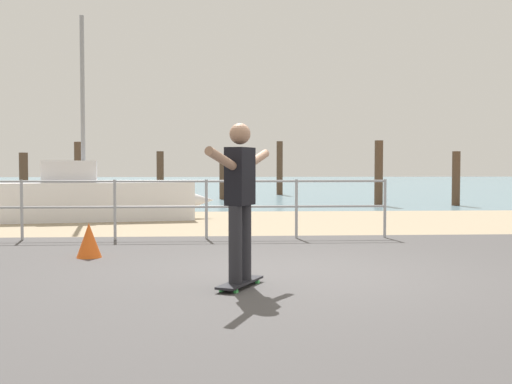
% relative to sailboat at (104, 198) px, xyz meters
% --- Properties ---
extents(ground_plane, '(24.00, 10.00, 0.04)m').
position_rel_sailboat_xyz_m(ground_plane, '(3.56, -8.60, -0.52)').
color(ground_plane, '#474444').
rests_on(ground_plane, ground).
extents(beach_strip, '(24.00, 6.00, 0.04)m').
position_rel_sailboat_xyz_m(beach_strip, '(3.56, -0.60, -0.52)').
color(beach_strip, tan).
rests_on(beach_strip, ground).
extents(sea_surface, '(72.00, 50.00, 0.04)m').
position_rel_sailboat_xyz_m(sea_surface, '(3.56, 27.40, -0.52)').
color(sea_surface, slate).
rests_on(sea_surface, ground).
extents(railing_fence, '(11.02, 0.05, 1.05)m').
position_rel_sailboat_xyz_m(railing_fence, '(0.11, -4.00, 0.18)').
color(railing_fence, '#9EA0A5').
rests_on(railing_fence, ground).
extents(sailboat, '(5.06, 2.10, 4.73)m').
position_rel_sailboat_xyz_m(sailboat, '(0.00, 0.00, 0.00)').
color(sailboat, silver).
rests_on(sailboat, ground).
extents(skateboard, '(0.53, 0.81, 0.08)m').
position_rel_sailboat_xyz_m(skateboard, '(2.89, -8.38, -0.45)').
color(skateboard, black).
rests_on(skateboard, ground).
extents(skateboarder, '(0.72, 1.34, 1.65)m').
position_rel_sailboat_xyz_m(skateboarder, '(2.89, -8.38, 0.50)').
color(skateboarder, '#26262B').
rests_on(skateboarder, skateboard).
extents(groyne_post_0, '(0.31, 0.31, 1.75)m').
position_rel_sailboat_xyz_m(groyne_post_0, '(-4.41, 8.53, 0.35)').
color(groyne_post_0, '#513826').
rests_on(groyne_post_0, ground).
extents(groyne_post_1, '(0.28, 0.28, 2.07)m').
position_rel_sailboat_xyz_m(groyne_post_1, '(-1.98, 6.45, 0.51)').
color(groyne_post_1, '#513826').
rests_on(groyne_post_1, ground).
extents(groyne_post_2, '(0.27, 0.27, 1.82)m').
position_rel_sailboat_xyz_m(groyne_post_2, '(0.45, 9.43, 0.39)').
color(groyne_post_2, '#513826').
rests_on(groyne_post_2, ground).
extents(groyne_post_3, '(0.33, 0.33, 1.55)m').
position_rel_sailboat_xyz_m(groyne_post_3, '(2.87, 8.73, 0.26)').
color(groyne_post_3, '#513826').
rests_on(groyne_post_3, ground).
extents(groyne_post_4, '(0.27, 0.27, 2.31)m').
position_rel_sailboat_xyz_m(groyne_post_4, '(5.30, 12.15, 0.64)').
color(groyne_post_4, '#513826').
rests_on(groyne_post_4, ground).
extents(groyne_post_5, '(0.26, 0.26, 2.07)m').
position_rel_sailboat_xyz_m(groyne_post_5, '(7.73, 4.77, 0.52)').
color(groyne_post_5, '#513826').
rests_on(groyne_post_5, ground).
extents(groyne_post_6, '(0.25, 0.25, 1.73)m').
position_rel_sailboat_xyz_m(groyne_post_6, '(10.15, 4.58, 0.35)').
color(groyne_post_6, '#513826').
rests_on(groyne_post_6, ground).
extents(traffic_cone, '(0.36, 0.36, 0.50)m').
position_rel_sailboat_xyz_m(traffic_cone, '(0.88, -6.12, -0.27)').
color(traffic_cone, '#E55919').
rests_on(traffic_cone, ground).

